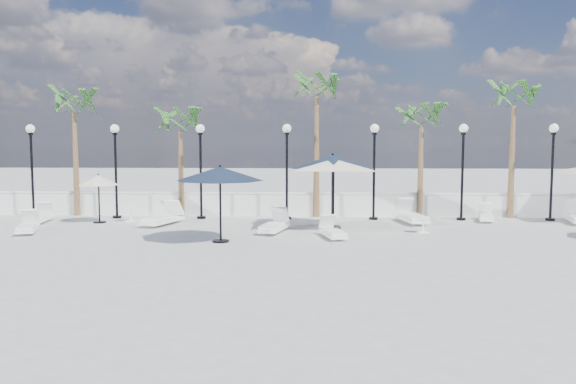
{
  "coord_description": "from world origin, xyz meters",
  "views": [
    {
      "loc": [
        1.03,
        -16.06,
        3.14
      ],
      "look_at": [
        0.24,
        2.1,
        1.5
      ],
      "focal_mm": 35.0,
      "sensor_mm": 36.0,
      "label": 1
    }
  ],
  "objects_px": {
    "lounger_0": "(39,217)",
    "lounger_2": "(163,218)",
    "parasol_cream_small": "(98,181)",
    "lounger_1": "(27,226)",
    "lounger_4": "(411,216)",
    "lounger_6": "(333,232)",
    "parasol_navy_left": "(220,174)",
    "lounger_5": "(486,216)",
    "lounger_3": "(274,225)",
    "parasol_navy_mid": "(333,162)",
    "parasol_cream_sq_a": "(334,159)"
  },
  "relations": [
    {
      "from": "lounger_0",
      "to": "lounger_2",
      "type": "bearing_deg",
      "value": -10.88
    },
    {
      "from": "lounger_0",
      "to": "parasol_cream_small",
      "type": "bearing_deg",
      "value": -3.11
    },
    {
      "from": "lounger_1",
      "to": "lounger_2",
      "type": "xyz_separation_m",
      "value": [
        4.19,
        1.99,
        0.04
      ]
    },
    {
      "from": "lounger_2",
      "to": "lounger_4",
      "type": "relative_size",
      "value": 0.98
    },
    {
      "from": "lounger_6",
      "to": "parasol_navy_left",
      "type": "distance_m",
      "value": 4.12
    },
    {
      "from": "lounger_6",
      "to": "parasol_navy_left",
      "type": "bearing_deg",
      "value": -179.84
    },
    {
      "from": "lounger_0",
      "to": "parasol_cream_small",
      "type": "distance_m",
      "value": 2.7
    },
    {
      "from": "lounger_6",
      "to": "lounger_5",
      "type": "bearing_deg",
      "value": 19.39
    },
    {
      "from": "parasol_cream_small",
      "to": "lounger_3",
      "type": "bearing_deg",
      "value": -16.18
    },
    {
      "from": "lounger_2",
      "to": "parasol_navy_left",
      "type": "relative_size",
      "value": 0.81
    },
    {
      "from": "lounger_1",
      "to": "lounger_5",
      "type": "relative_size",
      "value": 1.1
    },
    {
      "from": "lounger_3",
      "to": "parasol_navy_mid",
      "type": "relative_size",
      "value": 0.66
    },
    {
      "from": "lounger_3",
      "to": "parasol_cream_small",
      "type": "relative_size",
      "value": 1.06
    },
    {
      "from": "lounger_3",
      "to": "lounger_5",
      "type": "distance_m",
      "value": 8.74
    },
    {
      "from": "lounger_4",
      "to": "parasol_cream_small",
      "type": "height_order",
      "value": "parasol_cream_small"
    },
    {
      "from": "parasol_navy_left",
      "to": "lounger_2",
      "type": "bearing_deg",
      "value": 128.59
    },
    {
      "from": "parasol_cream_small",
      "to": "parasol_cream_sq_a",
      "type": "bearing_deg",
      "value": -7.24
    },
    {
      "from": "lounger_3",
      "to": "lounger_4",
      "type": "xyz_separation_m",
      "value": [
        5.14,
        2.48,
        0.03
      ]
    },
    {
      "from": "parasol_navy_mid",
      "to": "lounger_2",
      "type": "bearing_deg",
      "value": 176.64
    },
    {
      "from": "lounger_5",
      "to": "parasol_navy_left",
      "type": "xyz_separation_m",
      "value": [
        -9.73,
        -5.03,
        1.93
      ]
    },
    {
      "from": "lounger_0",
      "to": "parasol_cream_small",
      "type": "height_order",
      "value": "parasol_cream_small"
    },
    {
      "from": "lounger_2",
      "to": "lounger_3",
      "type": "relative_size",
      "value": 1.1
    },
    {
      "from": "lounger_6",
      "to": "parasol_navy_left",
      "type": "relative_size",
      "value": 0.64
    },
    {
      "from": "lounger_3",
      "to": "lounger_1",
      "type": "bearing_deg",
      "value": -163.73
    },
    {
      "from": "lounger_3",
      "to": "parasol_navy_mid",
      "type": "distance_m",
      "value": 3.18
    },
    {
      "from": "parasol_cream_sq_a",
      "to": "lounger_6",
      "type": "bearing_deg",
      "value": -92.6
    },
    {
      "from": "lounger_3",
      "to": "lounger_4",
      "type": "height_order",
      "value": "lounger_4"
    },
    {
      "from": "lounger_0",
      "to": "parasol_cream_sq_a",
      "type": "bearing_deg",
      "value": -12.08
    },
    {
      "from": "lounger_0",
      "to": "lounger_6",
      "type": "relative_size",
      "value": 1.07
    },
    {
      "from": "lounger_6",
      "to": "parasol_cream_small",
      "type": "height_order",
      "value": "parasol_cream_small"
    },
    {
      "from": "lounger_3",
      "to": "lounger_6",
      "type": "xyz_separation_m",
      "value": [
        1.98,
        -1.04,
        -0.03
      ]
    },
    {
      "from": "lounger_0",
      "to": "lounger_4",
      "type": "bearing_deg",
      "value": -4.6
    },
    {
      "from": "lounger_1",
      "to": "parasol_cream_small",
      "type": "xyz_separation_m",
      "value": [
        1.58,
        2.47,
        1.41
      ]
    },
    {
      "from": "lounger_2",
      "to": "parasol_cream_small",
      "type": "distance_m",
      "value": 2.99
    },
    {
      "from": "lounger_1",
      "to": "lounger_0",
      "type": "bearing_deg",
      "value": 87.79
    },
    {
      "from": "lounger_2",
      "to": "lounger_3",
      "type": "height_order",
      "value": "lounger_2"
    },
    {
      "from": "lounger_3",
      "to": "parasol_cream_small",
      "type": "xyz_separation_m",
      "value": [
        -6.93,
        2.01,
        1.39
      ]
    },
    {
      "from": "lounger_0",
      "to": "lounger_6",
      "type": "bearing_deg",
      "value": -21.55
    },
    {
      "from": "lounger_0",
      "to": "parasol_navy_left",
      "type": "bearing_deg",
      "value": -33.4
    },
    {
      "from": "lounger_2",
      "to": "lounger_6",
      "type": "bearing_deg",
      "value": -4.31
    },
    {
      "from": "lounger_0",
      "to": "parasol_cream_sq_a",
      "type": "distance_m",
      "value": 11.57
    },
    {
      "from": "lounger_0",
      "to": "parasol_cream_small",
      "type": "relative_size",
      "value": 0.98
    },
    {
      "from": "lounger_3",
      "to": "parasol_navy_left",
      "type": "bearing_deg",
      "value": -115.4
    },
    {
      "from": "lounger_6",
      "to": "parasol_cream_small",
      "type": "distance_m",
      "value": 9.52
    },
    {
      "from": "lounger_1",
      "to": "parasol_navy_mid",
      "type": "bearing_deg",
      "value": -10.9
    },
    {
      "from": "lounger_0",
      "to": "lounger_6",
      "type": "distance_m",
      "value": 11.58
    },
    {
      "from": "lounger_0",
      "to": "parasol_navy_mid",
      "type": "bearing_deg",
      "value": -10.65
    },
    {
      "from": "lounger_1",
      "to": "lounger_6",
      "type": "height_order",
      "value": "lounger_1"
    },
    {
      "from": "lounger_0",
      "to": "lounger_5",
      "type": "bearing_deg",
      "value": -3.06
    },
    {
      "from": "lounger_3",
      "to": "lounger_6",
      "type": "relative_size",
      "value": 1.16
    }
  ]
}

